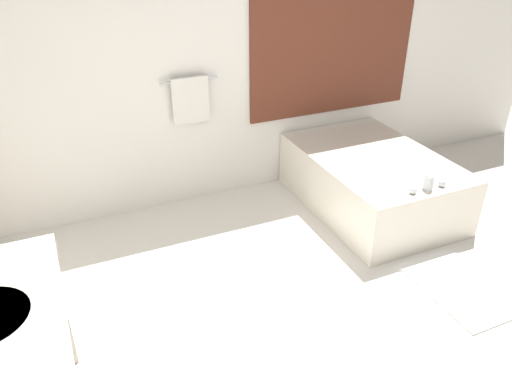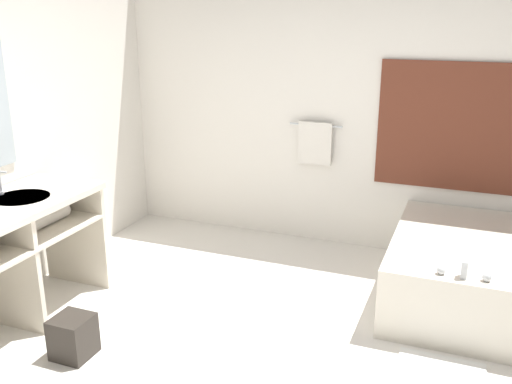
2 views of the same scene
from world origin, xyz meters
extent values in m
plane|color=silver|center=(0.00, 0.00, 0.00)|extent=(16.00, 16.00, 0.00)
cube|color=white|center=(0.00, 2.23, 1.35)|extent=(7.40, 0.06, 2.70)
cube|color=brown|center=(1.12, 2.19, 1.21)|extent=(1.70, 0.02, 1.10)
cylinder|color=silver|center=(-0.30, 2.16, 1.15)|extent=(0.50, 0.02, 0.02)
cube|color=silver|center=(-0.30, 2.15, 0.98)|extent=(0.32, 0.04, 0.40)
cube|color=beige|center=(-1.86, -0.16, 0.63)|extent=(0.62, 1.45, 0.02)
cylinder|color=white|center=(-1.86, 0.07, 0.85)|extent=(0.40, 0.40, 0.10)
cube|color=beige|center=(-1.86, -0.16, 0.43)|extent=(0.61, 0.04, 0.86)
cube|color=beige|center=(-1.86, 0.58, 0.43)|extent=(0.61, 0.04, 0.86)
cylinder|color=silver|center=(-1.81, 0.22, 0.71)|extent=(0.13, 0.42, 0.13)
cylinder|color=silver|center=(-2.04, 0.07, 0.92)|extent=(0.04, 0.04, 0.02)
cube|color=silver|center=(-2.00, 0.07, 1.08)|extent=(0.07, 0.01, 0.01)
cube|color=silver|center=(1.12, 1.40, 0.26)|extent=(1.07, 1.57, 0.51)
ellipsoid|color=white|center=(1.12, 1.40, 0.36)|extent=(0.77, 1.13, 0.30)
cube|color=silver|center=(1.12, 0.72, 0.57)|extent=(0.04, 0.07, 0.12)
sphere|color=silver|center=(0.98, 0.72, 0.54)|extent=(0.06, 0.06, 0.06)
sphere|color=silver|center=(1.26, 0.72, 0.54)|extent=(0.06, 0.06, 0.06)
cube|color=#2D2823|center=(-1.21, -0.30, 0.14)|extent=(0.24, 0.24, 0.28)
camera|label=1|loc=(-1.44, -1.81, 2.37)|focal=35.00mm
camera|label=2|loc=(1.09, -2.89, 2.18)|focal=40.00mm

